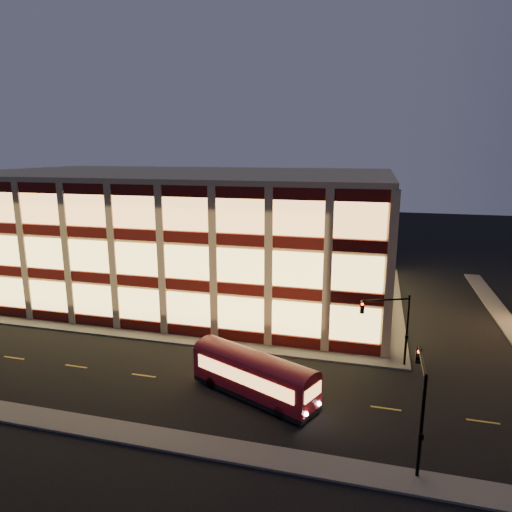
# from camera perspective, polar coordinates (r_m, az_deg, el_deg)

# --- Properties ---
(ground) EXTENTS (200.00, 200.00, 0.00)m
(ground) POSITION_cam_1_polar(r_m,az_deg,el_deg) (43.88, -14.74, -10.11)
(ground) COLOR black
(ground) RESTS_ON ground
(sidewalk_office_south) EXTENTS (54.00, 2.00, 0.15)m
(sidewalk_office_south) POSITION_cam_1_polar(r_m,az_deg,el_deg) (46.12, -17.42, -9.03)
(sidewalk_office_south) COLOR #514F4C
(sidewalk_office_south) RESTS_ON ground
(sidewalk_office_east) EXTENTS (2.00, 30.00, 0.15)m
(sidewalk_office_east) POSITION_cam_1_polar(r_m,az_deg,el_deg) (54.58, 16.68, -5.53)
(sidewalk_office_east) COLOR #514F4C
(sidewalk_office_east) RESTS_ON ground
(sidewalk_tower_west) EXTENTS (2.00, 30.00, 0.15)m
(sidewalk_tower_west) POSITION_cam_1_polar(r_m,az_deg,el_deg) (56.15, 28.01, -6.02)
(sidewalk_tower_west) COLOR #514F4C
(sidewalk_tower_west) RESTS_ON ground
(sidewalk_near) EXTENTS (100.00, 2.00, 0.15)m
(sidewalk_near) POSITION_cam_1_polar(r_m,az_deg,el_deg) (34.43, -25.88, -17.66)
(sidewalk_near) COLOR #514F4C
(sidewalk_near) RESTS_ON ground
(office_building) EXTENTS (50.45, 30.45, 14.50)m
(office_building) POSITION_cam_1_polar(r_m,az_deg,el_deg) (57.69, -9.47, 3.18)
(office_building) COLOR tan
(office_building) RESTS_ON ground
(traffic_signal_far) EXTENTS (3.79, 1.87, 6.00)m
(traffic_signal_far) POSITION_cam_1_polar(r_m,az_deg,el_deg) (37.39, 16.52, -7.56)
(traffic_signal_far) COLOR black
(traffic_signal_far) RESTS_ON ground
(traffic_signal_near) EXTENTS (0.32, 4.45, 6.00)m
(traffic_signal_near) POSITION_cam_1_polar(r_m,az_deg,el_deg) (27.19, 19.89, -15.84)
(traffic_signal_near) COLOR black
(traffic_signal_near) RESTS_ON ground
(trolley_bus) EXTENTS (9.75, 6.12, 3.25)m
(trolley_bus) POSITION_cam_1_polar(r_m,az_deg,el_deg) (32.83, -0.27, -14.37)
(trolley_bus) COLOR maroon
(trolley_bus) RESTS_ON ground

